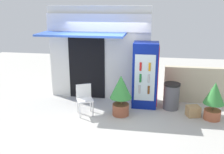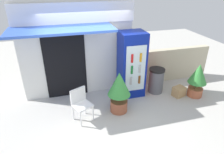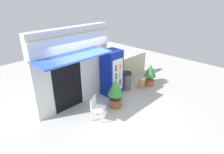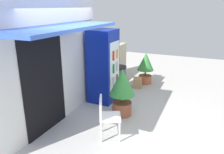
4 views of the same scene
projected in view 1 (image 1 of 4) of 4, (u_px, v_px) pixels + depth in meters
name	position (u px, v px, depth m)	size (l,w,h in m)	color
ground	(100.00, 113.00, 7.33)	(16.00, 16.00, 0.00)	beige
storefront_building	(98.00, 51.00, 8.18)	(3.31, 1.33, 2.98)	silver
drink_cooler	(145.00, 75.00, 7.61)	(0.75, 0.72, 1.97)	navy
plastic_chair	(84.00, 97.00, 7.19)	(0.56, 0.55, 0.85)	white
potted_plant_near_shop	(121.00, 92.00, 7.04)	(0.61, 0.61, 1.16)	#995138
potted_plant_curbside	(214.00, 98.00, 6.80)	(0.55, 0.55, 1.06)	#AD5B3D
trash_bin	(171.00, 96.00, 7.54)	(0.48, 0.48, 0.80)	#595960
stone_boundary_wall	(204.00, 85.00, 7.98)	(2.47, 0.21, 1.14)	beige
cardboard_box	(193.00, 111.00, 7.11)	(0.35, 0.28, 0.30)	tan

